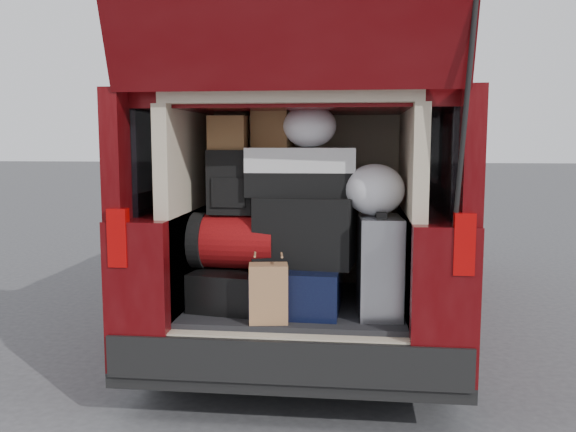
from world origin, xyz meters
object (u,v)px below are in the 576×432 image
navy_hardshell (299,286)px  black_soft_case (305,231)px  kraft_bag (268,293)px  black_hardshell (237,286)px  backpack (231,182)px  red_duffel (235,241)px  silver_roller (379,266)px  twotone_duffel (301,172)px

navy_hardshell → black_soft_case: bearing=22.8°
kraft_bag → black_hardshell: bearing=116.7°
navy_hardshell → backpack: backpack is taller
navy_hardshell → kraft_bag: bearing=-112.5°
black_hardshell → navy_hardshell: (0.37, -0.04, 0.02)m
kraft_bag → red_duffel: 0.47m
navy_hardshell → black_soft_case: (0.03, 0.01, 0.32)m
silver_roller → red_duffel: size_ratio=1.12×
black_hardshell → silver_roller: size_ratio=1.00×
red_duffel → backpack: backpack is taller
kraft_bag → black_soft_case: 0.46m
black_hardshell → backpack: (-0.02, -0.01, 0.61)m
black_hardshell → silver_roller: silver_roller is taller
black_soft_case → red_duffel: bearing=-175.8°
black_soft_case → twotone_duffel: 0.34m
kraft_bag → red_duffel: size_ratio=0.64×
kraft_bag → black_soft_case: size_ratio=0.58×
silver_roller → twotone_duffel: size_ratio=0.89×
red_duffel → twotone_duffel: 0.56m
silver_roller → kraft_bag: size_ratio=1.75×
black_hardshell → silver_roller: bearing=1.9°
black_hardshell → red_duffel: (-0.00, -0.01, 0.27)m
red_duffel → twotone_duffel: twotone_duffel is taller
navy_hardshell → kraft_bag: kraft_bag is taller
navy_hardshell → backpack: (-0.40, 0.03, 0.60)m
black_soft_case → black_hardshell: bearing=-176.7°
red_duffel → silver_roller: bearing=-4.1°
twotone_duffel → backpack: bearing=-176.0°
black_soft_case → kraft_bag: bearing=-111.9°
kraft_bag → twotone_duffel: size_ratio=0.51×
backpack → twotone_duffel: (0.40, 0.04, 0.06)m
backpack → black_hardshell: bearing=16.8°
navy_hardshell → black_soft_case: size_ratio=1.06×
black_hardshell → black_soft_case: bearing=7.0°
black_soft_case → backpack: backpack is taller
navy_hardshell → backpack: 0.72m
black_hardshell → red_duffel: bearing=-112.0°
red_duffel → black_hardshell: bearing=61.6°
black_hardshell → twotone_duffel: 0.77m
navy_hardshell → red_duffel: (-0.38, 0.03, 0.25)m
silver_roller → black_soft_case: size_ratio=1.01×
red_duffel → black_soft_case: (0.41, -0.02, 0.07)m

